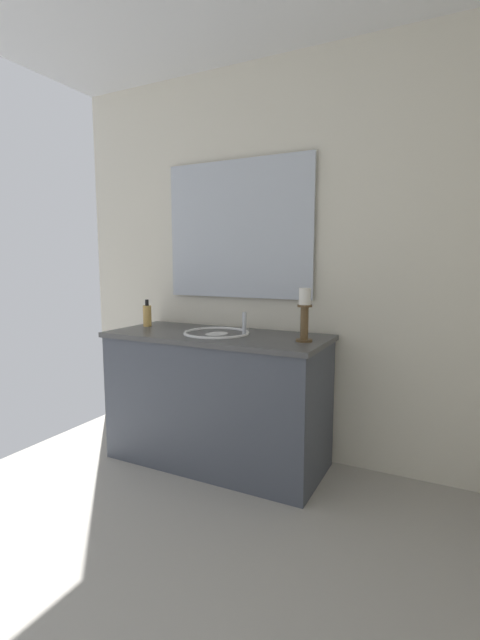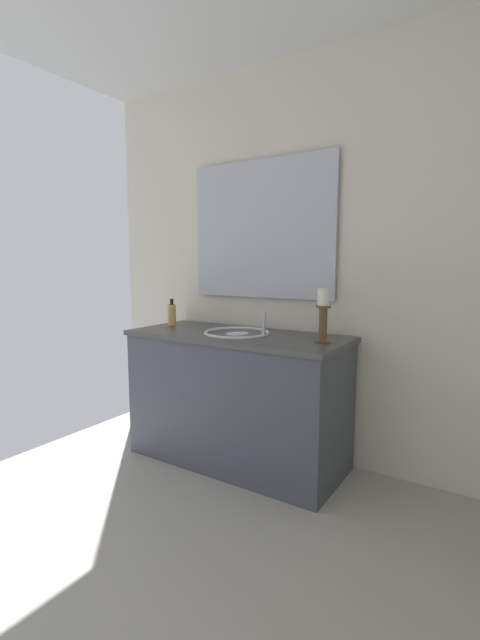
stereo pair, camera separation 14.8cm
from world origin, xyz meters
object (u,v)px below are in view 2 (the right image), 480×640
object	(u,v)px
sink_basin	(237,340)
mirror	(261,230)
vanity_cabinet	(237,398)
soap_bottle	(172,314)
candle_holder_tall	(323,314)

from	to	relation	value
sink_basin	mirror	distance (m)	0.73
vanity_cabinet	soap_bottle	xyz separation A→B (m)	(-0.05, -0.57, 0.48)
vanity_cabinet	mirror	world-z (taller)	mirror
mirror	candle_holder_tall	distance (m)	0.79
mirror	candle_holder_tall	size ratio (longest dim) A/B	3.50
sink_basin	mirror	world-z (taller)	mirror
vanity_cabinet	soap_bottle	distance (m)	0.74
vanity_cabinet	mirror	xyz separation A→B (m)	(-0.28, 0.00, 1.04)
soap_bottle	candle_holder_tall	bearing A→B (deg)	86.76
vanity_cabinet	mirror	bearing A→B (deg)	179.99
mirror	candle_holder_tall	bearing A→B (deg)	62.40
vanity_cabinet	sink_basin	xyz separation A→B (m)	(0.00, 0.00, 0.36)
mirror	soap_bottle	world-z (taller)	mirror
mirror	soap_bottle	distance (m)	0.83
candle_holder_tall	soap_bottle	bearing A→B (deg)	-93.24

